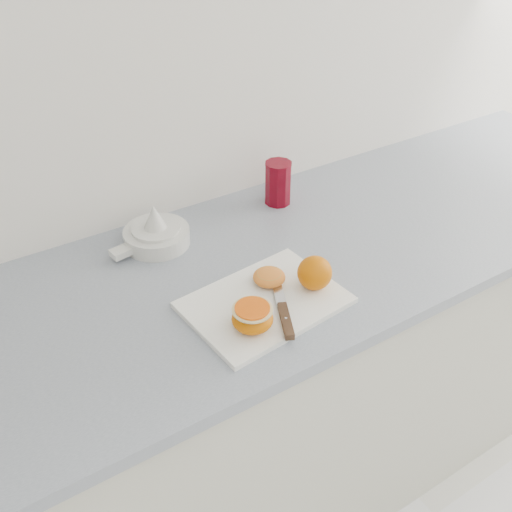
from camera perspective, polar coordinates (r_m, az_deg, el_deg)
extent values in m
cube|color=white|center=(1.32, -8.85, 22.20)|extent=(4.00, 0.04, 2.70)
cube|color=beige|center=(1.59, -1.08, -14.47)|extent=(2.44, 0.60, 0.86)
cube|color=#9EA6B3|center=(1.28, -1.30, -1.66)|extent=(2.50, 0.64, 0.03)
cube|color=white|center=(1.17, 0.87, -4.67)|extent=(0.33, 0.25, 0.01)
sphere|color=#CC6000|center=(1.18, 5.89, -1.70)|extent=(0.07, 0.07, 0.07)
ellipsoid|color=#CC6000|center=(1.09, -0.36, -6.28)|extent=(0.08, 0.08, 0.04)
cylinder|color=beige|center=(1.07, -0.37, -5.37)|extent=(0.08, 0.08, 0.00)
cylinder|color=orange|center=(1.07, -0.37, -5.26)|extent=(0.07, 0.07, 0.00)
ellipsoid|color=orange|center=(1.20, 1.32, -2.11)|extent=(0.07, 0.07, 0.03)
cylinder|color=gold|center=(1.19, 1.33, -1.78)|extent=(0.05, 0.05, 0.00)
cube|color=#42281B|center=(1.11, 3.01, -6.48)|extent=(0.06, 0.09, 0.01)
cube|color=#B7B7BC|center=(1.19, 2.10, -2.93)|extent=(0.07, 0.12, 0.00)
cylinder|color=#B7B7BC|center=(1.11, 3.01, -6.48)|extent=(0.01, 0.01, 0.01)
cylinder|color=white|center=(1.35, -9.88, 1.91)|extent=(0.15, 0.15, 0.04)
cylinder|color=white|center=(1.34, -9.98, 2.73)|extent=(0.11, 0.11, 0.01)
cone|color=white|center=(1.32, -10.12, 3.90)|extent=(0.05, 0.05, 0.06)
cube|color=white|center=(1.32, -13.27, 0.42)|extent=(0.05, 0.04, 0.02)
ellipsoid|color=#D45209|center=(1.34, -9.35, 3.02)|extent=(0.01, 0.01, 0.00)
ellipsoid|color=#D45209|center=(1.34, -10.82, 2.95)|extent=(0.01, 0.01, 0.00)
ellipsoid|color=#D45209|center=(1.32, -9.72, 2.64)|extent=(0.01, 0.01, 0.00)
ellipsoid|color=#D45209|center=(1.35, -9.51, 3.40)|extent=(0.01, 0.01, 0.00)
cylinder|color=maroon|center=(1.48, 2.22, 7.25)|extent=(0.07, 0.07, 0.11)
cylinder|color=orange|center=(1.50, 2.18, 5.82)|extent=(0.06, 0.06, 0.02)
cylinder|color=maroon|center=(1.45, 2.27, 9.24)|extent=(0.07, 0.07, 0.00)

